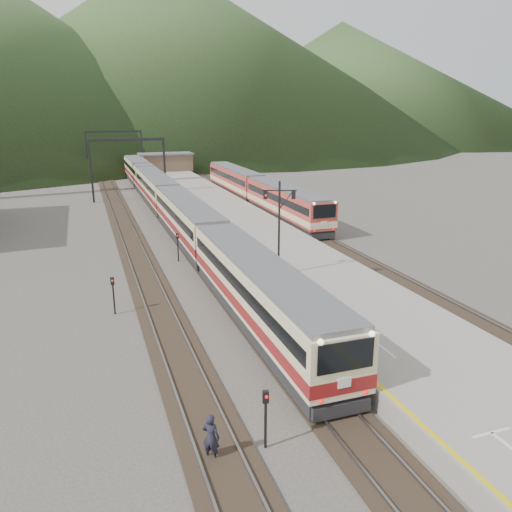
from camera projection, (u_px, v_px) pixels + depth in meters
name	position (u px, v px, depth m)	size (l,w,h in m)	color
ground	(380.00, 467.00, 16.77)	(400.00, 400.00, 0.00)	#47423D
track_main	(172.00, 222.00, 53.00)	(2.60, 200.00, 0.23)	black
track_far	(124.00, 225.00, 51.43)	(2.60, 200.00, 0.23)	black
track_second	(273.00, 214.00, 56.61)	(2.60, 200.00, 0.23)	black
platform	(228.00, 218.00, 52.82)	(8.00, 100.00, 1.00)	gray
gantry_near	(128.00, 157.00, 64.14)	(9.55, 0.25, 8.00)	black
gantry_far	(114.00, 145.00, 86.80)	(9.55, 0.25, 8.00)	black
station_shed	(166.00, 162.00, 88.49)	(9.40, 4.40, 3.10)	brown
hill_b	(161.00, 49.00, 224.00)	(220.00, 220.00, 75.00)	#28471F
hill_c	(340.00, 79.00, 234.50)	(160.00, 160.00, 50.00)	#28471F
main_train	(169.00, 202.00, 53.61)	(2.82, 77.23, 3.44)	beige
second_train	(257.00, 191.00, 61.13)	(2.67, 36.45, 3.26)	#B43C32
signal_mast	(279.00, 218.00, 32.17)	(2.10, 0.85, 6.20)	black
short_signal_a	(266.00, 412.00, 17.34)	(0.25, 0.21, 2.27)	black
short_signal_b	(178.00, 243.00, 39.04)	(0.25, 0.20, 2.27)	black
short_signal_c	(113.00, 291.00, 28.88)	(0.23, 0.17, 2.27)	black
worker	(211.00, 437.00, 16.94)	(0.63, 0.41, 1.73)	black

